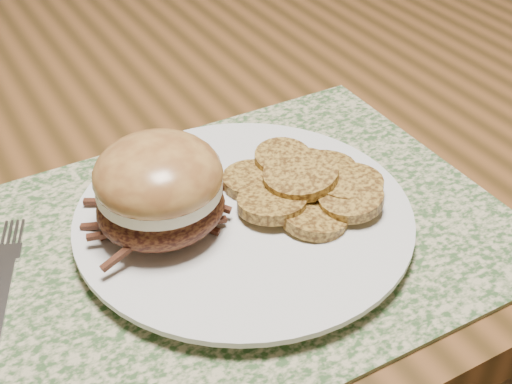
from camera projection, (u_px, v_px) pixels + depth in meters
dining_table at (195, 144)px, 0.84m from camera, size 1.50×0.90×0.75m
placemat at (231, 239)px, 0.58m from camera, size 0.45×0.33×0.00m
dinner_plate at (244, 220)px, 0.58m from camera, size 0.26×0.26×0.02m
pork_sandwich at (159, 188)px, 0.54m from camera, size 0.13×0.13×0.08m
roasted_potatoes at (306, 185)px, 0.59m from camera, size 0.15×0.15×0.03m
fork at (1, 291)px, 0.53m from camera, size 0.08×0.16×0.00m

